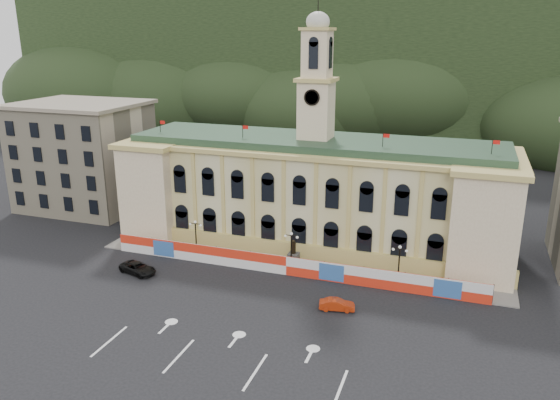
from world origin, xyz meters
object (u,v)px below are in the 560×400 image
(red_sedan, at_px, (337,305))
(black_suv, at_px, (138,268))
(statue, at_px, (293,257))
(lamp_center, at_px, (291,247))

(red_sedan, height_order, black_suv, black_suv)
(red_sedan, relative_size, black_suv, 0.74)
(statue, height_order, lamp_center, lamp_center)
(lamp_center, xyz_separation_m, red_sedan, (8.38, -9.02, -2.41))
(lamp_center, relative_size, red_sedan, 1.22)
(black_suv, bearing_deg, statue, -48.62)
(lamp_center, bearing_deg, statue, 90.00)
(statue, xyz_separation_m, red_sedan, (8.38, -10.02, -0.53))
(lamp_center, distance_m, black_suv, 20.19)
(lamp_center, height_order, red_sedan, lamp_center)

